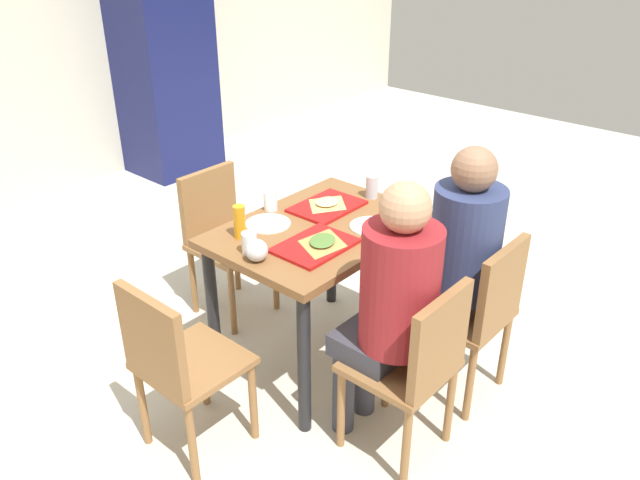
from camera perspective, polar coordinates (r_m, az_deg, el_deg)
The scene contains 21 objects.
ground_plane at distance 3.50m, azimuth 0.00°, elevation -10.35°, with size 10.00×10.00×0.02m, color beige.
main_table at distance 3.14m, azimuth 0.00°, elevation -0.71°, with size 1.03×0.73×0.78m.
chair_near_left at distance 2.68m, azimuth 8.62°, elevation -10.71°, with size 0.40×0.40×0.85m.
chair_near_right at distance 3.05m, azimuth 13.98°, elevation -5.99°, with size 0.40×0.40×0.85m.
chair_far_side at distance 3.69m, azimuth -8.79°, elevation 0.73°, with size 0.40×0.40×0.85m.
chair_left_end at distance 2.72m, azimuth -12.76°, elevation -10.45°, with size 0.40×0.40×0.85m.
person_in_red at distance 2.60m, azimuth 6.42°, elevation -5.24°, with size 0.32×0.42×1.26m.
person_in_brown_jacket at distance 2.98m, azimuth 12.16°, elevation -1.11°, with size 0.32×0.42×1.26m.
tray_red_near at distance 2.88m, azimuth -0.44°, elevation -0.51°, with size 0.36×0.26×0.02m, color #B21414.
tray_red_far at distance 3.27m, azimuth 0.63°, elevation 3.02°, with size 0.36×0.26×0.02m, color #B21414.
paper_plate_center at distance 3.10m, azimuth -4.67°, elevation 1.47°, with size 0.22×0.22×0.01m, color white.
paper_plate_near_edge at distance 3.08m, azimuth 4.71°, elevation 1.22°, with size 0.22×0.22×0.01m, color white.
pizza_slice_a at distance 2.88m, azimuth 0.23°, elevation -0.16°, with size 0.27×0.25×0.02m.
pizza_slice_b at distance 3.27m, azimuth 0.66°, elevation 3.34°, with size 0.21×0.19×0.02m.
plastic_cup_a at distance 3.24m, azimuth -4.45°, elevation 3.52°, with size 0.07×0.07×0.10m, color white.
plastic_cup_b at distance 2.91m, azimuth 4.95°, elevation 0.55°, with size 0.07×0.07×0.10m, color white.
plastic_cup_c at distance 2.83m, azimuth -6.33°, elevation -0.28°, with size 0.07×0.07×0.10m, color white.
soda_can at distance 3.38m, azimuth 4.67°, elevation 4.77°, with size 0.07×0.07×0.12m, color #B7BCC6.
condiment_bottle at distance 2.96m, azimuth -7.20°, elevation 1.63°, with size 0.06×0.06×0.16m, color orange.
foil_bundle at distance 2.77m, azimuth -5.68°, elevation -0.93°, with size 0.10×0.10×0.10m, color silver.
drink_fridge at distance 5.84m, azimuth -13.74°, elevation 15.04°, with size 0.70×0.60×1.90m, color #14194C.
Camera 1 is at (-2.08, -1.82, 2.14)m, focal length 35.79 mm.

